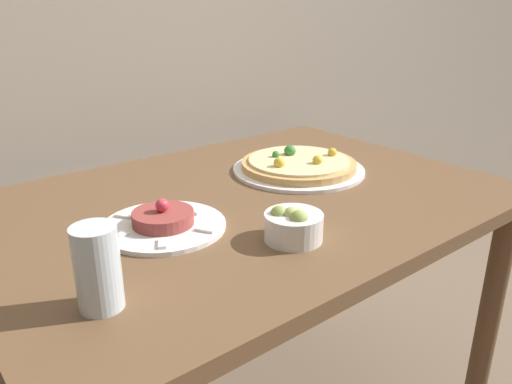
# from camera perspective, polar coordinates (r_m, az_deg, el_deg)

# --- Properties ---
(dining_table) EXTENTS (1.25, 0.89, 0.80)m
(dining_table) POSITION_cam_1_polar(r_m,az_deg,el_deg) (1.26, -1.05, -4.92)
(dining_table) COLOR brown
(dining_table) RESTS_ON ground_plane
(pizza_plate) EXTENTS (0.36, 0.36, 0.06)m
(pizza_plate) POSITION_cam_1_polar(r_m,az_deg,el_deg) (1.39, 4.90, 3.04)
(pizza_plate) COLOR white
(pizza_plate) RESTS_ON dining_table
(tartare_plate) EXTENTS (0.26, 0.26, 0.07)m
(tartare_plate) POSITION_cam_1_polar(r_m,az_deg,el_deg) (1.05, -10.54, -3.43)
(tartare_plate) COLOR white
(tartare_plate) RESTS_ON dining_table
(small_bowl) EXTENTS (0.12, 0.12, 0.07)m
(small_bowl) POSITION_cam_1_polar(r_m,az_deg,el_deg) (0.98, 4.26, -3.72)
(small_bowl) COLOR white
(small_bowl) RESTS_ON dining_table
(drinking_glass) EXTENTS (0.07, 0.07, 0.14)m
(drinking_glass) POSITION_cam_1_polar(r_m,az_deg,el_deg) (0.79, -17.65, -8.29)
(drinking_glass) COLOR silver
(drinking_glass) RESTS_ON dining_table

